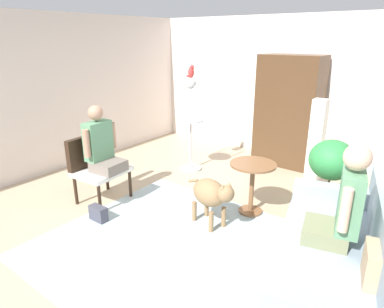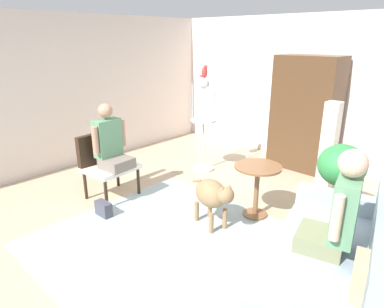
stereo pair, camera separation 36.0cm
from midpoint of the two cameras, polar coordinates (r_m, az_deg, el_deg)
ground_plane at (r=3.92m, az=2.31°, el=-13.84°), size 7.81×7.81×0.00m
back_wall at (r=6.26m, az=23.18°, el=9.49°), size 6.68×0.12×2.50m
left_wall at (r=6.01m, az=-18.64°, el=9.69°), size 0.12×7.11×2.50m
area_rug at (r=3.72m, az=0.90°, el=-15.77°), size 2.92×2.52×0.01m
couch at (r=3.37m, az=26.02°, el=-16.17°), size 1.34×1.98×0.86m
armchair at (r=4.80m, az=-12.30°, el=-0.88°), size 0.60×0.70×0.89m
person_on_couch at (r=3.11m, az=26.55°, el=-8.72°), size 0.52×0.54×0.91m
person_on_armchair at (r=4.61m, az=-11.42°, el=1.88°), size 0.46×0.52×0.86m
round_end_table at (r=4.25m, az=13.28°, el=-4.53°), size 0.57×0.57×0.67m
dog at (r=3.96m, az=6.11°, el=-6.86°), size 0.76×0.43×0.63m
bird_cage_stand at (r=5.54m, az=3.82°, el=5.27°), size 0.43×0.43×1.53m
parrot at (r=5.39m, az=4.08°, el=13.61°), size 0.17×0.10×0.20m
potted_plant at (r=4.46m, az=25.93°, el=-2.43°), size 0.56×0.56×0.95m
column_lamp at (r=4.94m, az=23.80°, el=0.19°), size 0.20×0.20×1.35m
armoire_cabinet at (r=5.99m, az=20.16°, el=6.35°), size 1.02×0.56×1.86m
handbag at (r=4.39m, az=-12.35°, el=-9.03°), size 0.24×0.11×0.19m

